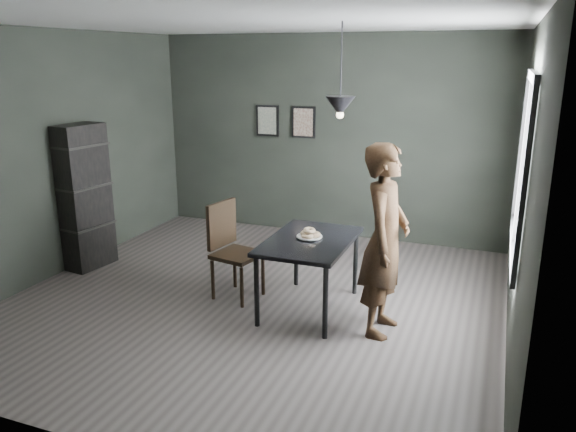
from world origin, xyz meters
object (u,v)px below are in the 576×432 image
(wood_chair, at_px, (230,244))
(pendant_lamp, at_px, (340,106))
(cafe_table, at_px, (310,247))
(shelf_unit, at_px, (85,197))
(white_plate, at_px, (309,237))
(woman, at_px, (385,241))

(wood_chair, distance_m, pendant_lamp, 1.86)
(cafe_table, relative_size, shelf_unit, 0.69)
(pendant_lamp, bearing_deg, cafe_table, -158.20)
(cafe_table, bearing_deg, white_plate, 113.29)
(woman, height_order, wood_chair, woman)
(white_plate, height_order, wood_chair, wood_chair)
(white_plate, distance_m, wood_chair, 0.89)
(wood_chair, bearing_deg, woman, 3.63)
(cafe_table, bearing_deg, wood_chair, 178.48)
(wood_chair, relative_size, shelf_unit, 0.59)
(cafe_table, distance_m, woman, 0.84)
(white_plate, bearing_deg, wood_chair, -179.01)
(shelf_unit, xyz_separation_m, pendant_lamp, (3.17, -0.09, 1.18))
(wood_chair, bearing_deg, shelf_unit, -173.79)
(woman, distance_m, shelf_unit, 3.73)
(white_plate, xyz_separation_m, pendant_lamp, (0.27, 0.06, 1.29))
(woman, distance_m, pendant_lamp, 1.31)
(wood_chair, height_order, pendant_lamp, pendant_lamp)
(cafe_table, bearing_deg, woman, -13.93)
(white_plate, relative_size, shelf_unit, 0.13)
(woman, distance_m, wood_chair, 1.72)
(woman, height_order, shelf_unit, woman)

